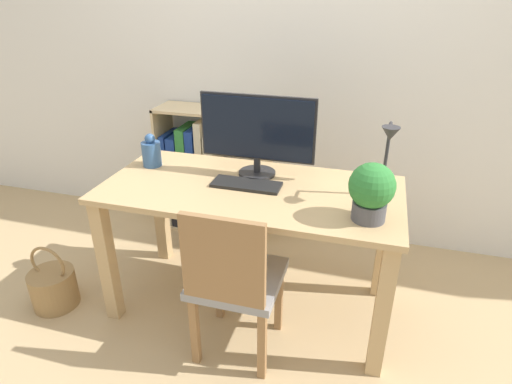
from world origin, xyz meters
name	(u,v)px	position (x,y,z in m)	size (l,w,h in m)	color
ground_plane	(251,303)	(0.00, 0.00, 0.00)	(10.00, 10.00, 0.00)	tan
wall_back	(292,44)	(0.00, 0.92, 1.30)	(8.00, 0.05, 2.60)	silver
desk	(251,210)	(0.00, 0.00, 0.60)	(1.48, 0.70, 0.73)	tan
monitor	(257,131)	(-0.01, 0.17, 0.97)	(0.60, 0.19, 0.42)	#232326
keyboard	(246,185)	(-0.02, 0.01, 0.74)	(0.34, 0.13, 0.02)	black
vase	(151,152)	(-0.60, 0.12, 0.81)	(0.10, 0.10, 0.18)	#33598C
desk_lamp	(387,155)	(0.62, 0.04, 0.95)	(0.10, 0.19, 0.37)	#2D2D33
potted_plant	(371,191)	(0.58, -0.17, 0.87)	(0.19, 0.19, 0.26)	#4C4C51
chair	(233,279)	(0.03, -0.37, 0.45)	(0.40, 0.40, 0.83)	gray
bookshelf	(198,172)	(-0.62, 0.75, 0.43)	(0.77, 0.28, 0.90)	#D8BC8C
basket	(54,287)	(-1.06, -0.31, 0.12)	(0.25, 0.25, 0.38)	#997547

